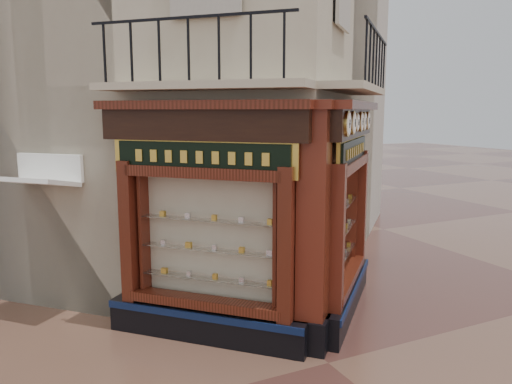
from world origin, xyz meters
TOP-DOWN VIEW (x-y plane):
  - ground at (0.00, 0.00)m, footprint 80.00×80.00m
  - main_building at (0.00, 6.16)m, footprint 11.31×11.31m
  - neighbour_left at (-2.47, 8.63)m, footprint 11.31×11.31m
  - neighbour_right at (2.47, 8.63)m, footprint 11.31×11.31m
  - shopfront_left at (-1.41, 1.57)m, footprint 2.86×2.86m
  - shopfront_right at (1.41, 1.57)m, footprint 2.86×2.86m
  - corner_pilaster at (0.00, 0.50)m, footprint 0.85×0.85m
  - balcony at (0.00, 1.49)m, footprint 5.94×2.97m
  - clock_a at (0.56, 0.46)m, footprint 0.32×0.32m
  - clock_b at (0.97, 0.87)m, footprint 0.31×0.31m
  - clock_c at (1.27, 1.17)m, footprint 0.26×0.26m
  - clock_d at (1.66, 1.56)m, footprint 0.30×0.30m
  - clock_e at (1.98, 1.87)m, footprint 0.29×0.29m
  - clock_f at (2.39, 2.28)m, footprint 0.29×0.29m
  - awning at (-3.86, 3.65)m, footprint 1.62×1.62m
  - signboard_left at (-1.46, 1.51)m, footprint 2.28×2.28m
  - signboard_right at (1.46, 1.51)m, footprint 2.06×2.06m

SIDE VIEW (x-z plane):
  - ground at x=0.00m, z-range 0.00..0.00m
  - awning at x=-3.86m, z-range -0.12..0.12m
  - corner_pilaster at x=0.00m, z-range -0.04..3.94m
  - shopfront_left at x=-1.41m, z-range -0.01..3.97m
  - shopfront_right at x=1.41m, z-range -0.01..3.97m
  - signboard_left at x=-1.46m, z-range 2.79..3.41m
  - signboard_right at x=1.46m, z-range 2.82..3.38m
  - clock_d at x=1.66m, z-range 3.44..3.80m
  - clock_e at x=1.98m, z-range 3.44..3.80m
  - clock_f at x=2.39m, z-range 3.44..3.80m
  - clock_b at x=0.97m, z-range 3.42..3.82m
  - clock_c at x=1.27m, z-range 3.46..3.78m
  - clock_a at x=0.56m, z-range 3.42..3.82m
  - balcony at x=0.00m, z-range 3.70..4.73m
  - neighbour_left at x=-2.47m, z-range 0.00..11.00m
  - neighbour_right at x=2.47m, z-range 0.00..11.00m
  - main_building at x=0.00m, z-range 0.00..12.00m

